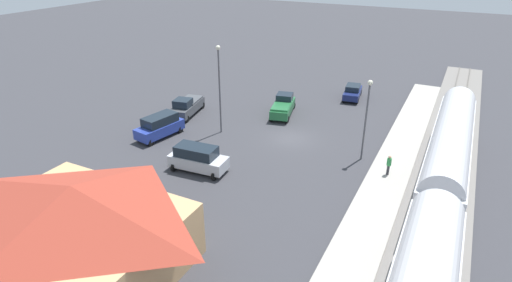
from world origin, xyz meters
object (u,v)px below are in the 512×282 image
(suv_silver, at_px, (198,158))
(light_pole_lot_center, at_px, (219,80))
(pickup_charcoal, at_px, (187,106))
(light_pole_near_platform, at_px, (367,110))
(station_building, at_px, (79,226))
(pedestrian_on_platform, at_px, (389,164))
(sedan_navy, at_px, (353,92))
(suv_blue, at_px, (160,126))
(pickup_green, at_px, (283,106))

(suv_silver, bearing_deg, light_pole_lot_center, -72.53)
(pickup_charcoal, xyz_separation_m, light_pole_near_platform, (-19.96, 1.73, 3.58))
(station_building, height_order, light_pole_near_platform, light_pole_near_platform)
(suv_silver, bearing_deg, light_pole_near_platform, -144.81)
(pedestrian_on_platform, relative_size, sedan_navy, 0.36)
(sedan_navy, relative_size, pickup_charcoal, 0.83)
(suv_blue, height_order, pickup_charcoal, suv_blue)
(suv_silver, height_order, light_pole_near_platform, light_pole_near_platform)
(suv_silver, xyz_separation_m, pickup_green, (-1.26, -14.88, -0.12))
(station_building, xyz_separation_m, light_pole_near_platform, (-11.20, -20.80, 1.78))
(pedestrian_on_platform, xyz_separation_m, pickup_charcoal, (22.66, -4.02, -0.25))
(station_building, xyz_separation_m, pickup_charcoal, (8.76, -22.53, -1.80))
(sedan_navy, bearing_deg, pickup_charcoal, 42.41)
(suv_blue, height_order, light_pole_lot_center, light_pole_lot_center)
(pedestrian_on_platform, relative_size, light_pole_near_platform, 0.24)
(sedan_navy, relative_size, suv_blue, 0.91)
(light_pole_near_platform, distance_m, light_pole_lot_center, 14.18)
(light_pole_lot_center, bearing_deg, pickup_green, -117.12)
(station_building, bearing_deg, pickup_charcoal, -68.76)
(pedestrian_on_platform, relative_size, suv_silver, 0.34)
(station_building, xyz_separation_m, pedestrian_on_platform, (-13.90, -18.51, -1.55))
(sedan_navy, distance_m, pickup_green, 10.35)
(pedestrian_on_platform, bearing_deg, light_pole_lot_center, -5.83)
(pickup_green, distance_m, light_pole_lot_center, 9.20)
(light_pole_near_platform, height_order, light_pole_lot_center, light_pole_lot_center)
(sedan_navy, bearing_deg, light_pole_lot_center, 60.17)
(sedan_navy, distance_m, light_pole_lot_center, 18.97)
(sedan_navy, height_order, pickup_green, pickup_green)
(pickup_charcoal, xyz_separation_m, pickup_green, (-9.49, -4.89, 0.00))
(sedan_navy, bearing_deg, station_building, 80.27)
(station_building, height_order, sedan_navy, station_building)
(pickup_charcoal, bearing_deg, pickup_green, -152.75)
(suv_blue, distance_m, light_pole_near_platform, 19.68)
(pickup_green, xyz_separation_m, light_pole_lot_center, (3.68, 7.19, 4.41))
(pedestrian_on_platform, bearing_deg, station_building, 53.09)
(suv_blue, bearing_deg, suv_silver, 150.81)
(station_building, relative_size, pickup_green, 2.13)
(pickup_green, bearing_deg, station_building, 88.47)
(pedestrian_on_platform, distance_m, light_pole_near_platform, 4.86)
(pickup_green, bearing_deg, pickup_charcoal, 27.25)
(suv_silver, xyz_separation_m, pickup_charcoal, (8.23, -10.00, -0.12))
(station_building, bearing_deg, pedestrian_on_platform, -126.91)
(suv_silver, bearing_deg, pickup_charcoal, -50.53)
(pedestrian_on_platform, relative_size, light_pole_lot_center, 0.19)
(pedestrian_on_platform, height_order, light_pole_lot_center, light_pole_lot_center)
(station_building, distance_m, light_pole_lot_center, 20.61)
(station_building, relative_size, pickup_charcoal, 2.14)
(station_building, height_order, suv_blue, station_building)
(suv_blue, relative_size, light_pole_lot_center, 0.59)
(suv_silver, distance_m, light_pole_near_platform, 14.76)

